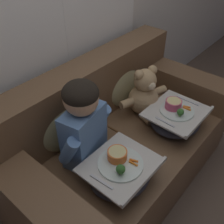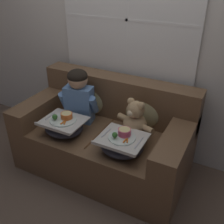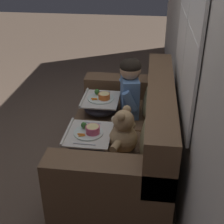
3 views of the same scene
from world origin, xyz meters
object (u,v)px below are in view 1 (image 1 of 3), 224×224
couch (117,144)px  child_figure (83,120)px  throw_pillow_behind_child (62,121)px  lap_tray_teddy (175,118)px  throw_pillow_behind_teddy (123,82)px  lap_tray_child (120,172)px  teddy_bear (144,94)px

couch → child_figure: 0.52m
couch → child_figure: bearing=179.8°
throw_pillow_behind_child → lap_tray_teddy: size_ratio=1.05×
throw_pillow_behind_child → child_figure: child_figure is taller
throw_pillow_behind_child → throw_pillow_behind_teddy: size_ratio=1.03×
throw_pillow_behind_child → lap_tray_child: throw_pillow_behind_child is taller
couch → throw_pillow_behind_child: 0.48m
couch → lap_tray_teddy: size_ratio=4.23×
throw_pillow_behind_teddy → child_figure: bearing=-162.4°
couch → throw_pillow_behind_child: (-0.30, 0.20, 0.31)m
lap_tray_teddy → couch: bearing=138.3°
couch → teddy_bear: couch is taller
throw_pillow_behind_child → teddy_bear: throw_pillow_behind_child is taller
lap_tray_teddy → child_figure: bearing=155.9°
throw_pillow_behind_child → throw_pillow_behind_teddy: bearing=0.0°
lap_tray_teddy → teddy_bear: bearing=90.3°
throw_pillow_behind_child → lap_tray_teddy: bearing=-37.5°
throw_pillow_behind_child → throw_pillow_behind_teddy: 0.61m
throw_pillow_behind_teddy → lap_tray_child: throw_pillow_behind_teddy is taller
throw_pillow_behind_teddy → lap_tray_child: (-0.61, -0.47, -0.11)m
throw_pillow_behind_child → lap_tray_child: (0.00, -0.47, -0.11)m
teddy_bear → throw_pillow_behind_child: bearing=162.0°
teddy_bear → lap_tray_child: teddy_bear is taller
lap_tray_teddy → throw_pillow_behind_child: bearing=142.5°
child_figure → teddy_bear: (0.61, -0.00, -0.14)m
teddy_bear → lap_tray_teddy: 0.28m
couch → child_figure: child_figure is taller
throw_pillow_behind_child → lap_tray_teddy: throw_pillow_behind_child is taller
teddy_bear → lap_tray_child: size_ratio=1.02×
throw_pillow_behind_teddy → teddy_bear: bearing=-90.4°
throw_pillow_behind_teddy → child_figure: 0.65m
throw_pillow_behind_child → lap_tray_teddy: 0.78m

